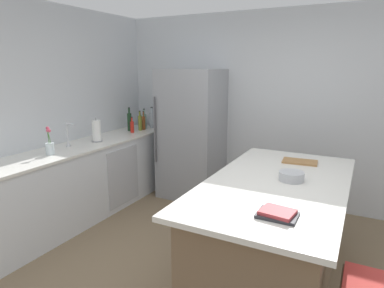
# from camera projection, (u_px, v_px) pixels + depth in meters

# --- Properties ---
(wall_rear) EXTENTS (6.00, 0.10, 2.60)m
(wall_rear) POSITION_uv_depth(u_px,v_px,m) (285.00, 110.00, 4.47)
(wall_rear) COLOR silver
(wall_rear) RESTS_ON ground_plane
(wall_left) EXTENTS (0.10, 6.00, 2.60)m
(wall_left) POSITION_uv_depth(u_px,v_px,m) (14.00, 120.00, 3.64)
(wall_left) COLOR silver
(wall_left) RESTS_ON ground_plane
(counter_run_left) EXTENTS (0.64, 2.97, 0.93)m
(counter_run_left) POSITION_uv_depth(u_px,v_px,m) (86.00, 180.00, 4.22)
(counter_run_left) COLOR silver
(counter_run_left) RESTS_ON ground_plane
(kitchen_island) EXTENTS (1.11, 2.10, 0.92)m
(kitchen_island) POSITION_uv_depth(u_px,v_px,m) (274.00, 231.00, 2.91)
(kitchen_island) COLOR #7A6047
(kitchen_island) RESTS_ON ground_plane
(refrigerator) EXTENTS (0.83, 0.72, 1.83)m
(refrigerator) POSITION_uv_depth(u_px,v_px,m) (191.00, 134.00, 4.78)
(refrigerator) COLOR #93969B
(refrigerator) RESTS_ON ground_plane
(sink_faucet) EXTENTS (0.15, 0.05, 0.30)m
(sink_faucet) POSITION_uv_depth(u_px,v_px,m) (68.00, 134.00, 3.95)
(sink_faucet) COLOR silver
(sink_faucet) RESTS_ON counter_run_left
(flower_vase) EXTENTS (0.09, 0.09, 0.31)m
(flower_vase) POSITION_uv_depth(u_px,v_px,m) (50.00, 147.00, 3.62)
(flower_vase) COLOR silver
(flower_vase) RESTS_ON counter_run_left
(paper_towel_roll) EXTENTS (0.14, 0.14, 0.31)m
(paper_towel_roll) POSITION_uv_depth(u_px,v_px,m) (97.00, 131.00, 4.25)
(paper_towel_roll) COLOR gray
(paper_towel_roll) RESTS_ON counter_run_left
(soda_bottle) EXTENTS (0.08, 0.08, 0.32)m
(soda_bottle) POSITION_uv_depth(u_px,v_px,m) (152.00, 120.00, 5.22)
(soda_bottle) COLOR silver
(soda_bottle) RESTS_ON counter_run_left
(gin_bottle) EXTENTS (0.08, 0.08, 0.30)m
(gin_bottle) POSITION_uv_depth(u_px,v_px,m) (144.00, 121.00, 5.17)
(gin_bottle) COLOR #8CB79E
(gin_bottle) RESTS_ON counter_run_left
(vinegar_bottle) EXTENTS (0.05, 0.05, 0.28)m
(vinegar_bottle) POSITION_uv_depth(u_px,v_px,m) (144.00, 123.00, 5.07)
(vinegar_bottle) COLOR #994C23
(vinegar_bottle) RESTS_ON counter_run_left
(olive_oil_bottle) EXTENTS (0.06, 0.06, 0.30)m
(olive_oil_bottle) POSITION_uv_depth(u_px,v_px,m) (140.00, 122.00, 5.00)
(olive_oil_bottle) COLOR olive
(olive_oil_bottle) RESTS_ON counter_run_left
(wine_bottle) EXTENTS (0.07, 0.07, 0.35)m
(wine_bottle) POSITION_uv_depth(u_px,v_px,m) (130.00, 121.00, 4.95)
(wine_bottle) COLOR #19381E
(wine_bottle) RESTS_ON counter_run_left
(hot_sauce_bottle) EXTENTS (0.05, 0.05, 0.23)m
(hot_sauce_bottle) POSITION_uv_depth(u_px,v_px,m) (132.00, 127.00, 4.83)
(hot_sauce_bottle) COLOR red
(hot_sauce_bottle) RESTS_ON counter_run_left
(cookbook_stack) EXTENTS (0.25, 0.20, 0.04)m
(cookbook_stack) POSITION_uv_depth(u_px,v_px,m) (277.00, 214.00, 2.14)
(cookbook_stack) COLOR #2D2D33
(cookbook_stack) RESTS_ON kitchen_island
(mixing_bowl) EXTENTS (0.21, 0.21, 0.08)m
(mixing_bowl) POSITION_uv_depth(u_px,v_px,m) (291.00, 176.00, 2.82)
(mixing_bowl) COLOR #B2B5BA
(mixing_bowl) RESTS_ON kitchen_island
(cutting_board) EXTENTS (0.35, 0.23, 0.02)m
(cutting_board) POSITION_uv_depth(u_px,v_px,m) (300.00, 162.00, 3.36)
(cutting_board) COLOR #9E7042
(cutting_board) RESTS_ON kitchen_island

